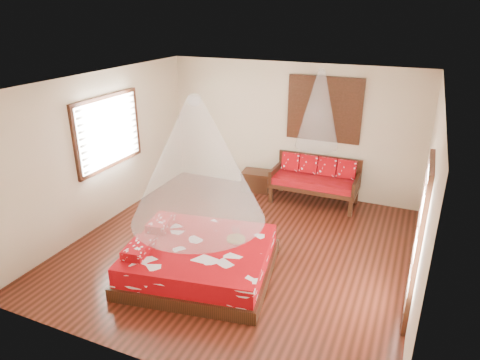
# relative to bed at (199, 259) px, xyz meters

# --- Properties ---
(room) EXTENTS (5.54, 5.54, 2.84)m
(room) POSITION_rel_bed_xyz_m (0.27, 0.93, 1.15)
(room) COLOR black
(room) RESTS_ON ground
(bed) EXTENTS (2.44, 2.27, 0.64)m
(bed) POSITION_rel_bed_xyz_m (0.00, 0.00, 0.00)
(bed) COLOR black
(bed) RESTS_ON floor
(daybed) EXTENTS (1.77, 0.79, 0.94)m
(daybed) POSITION_rel_bed_xyz_m (0.96, 3.31, 0.27)
(daybed) COLOR black
(daybed) RESTS_ON floor
(storage_chest) EXTENTS (0.68, 0.53, 0.44)m
(storage_chest) POSITION_rel_bed_xyz_m (-0.38, 3.38, -0.03)
(storage_chest) COLOR black
(storage_chest) RESTS_ON floor
(shutter_panel) EXTENTS (1.52, 0.06, 1.32)m
(shutter_panel) POSITION_rel_bed_xyz_m (0.96, 3.64, 1.65)
(shutter_panel) COLOR black
(shutter_panel) RESTS_ON wall_back
(window_left) EXTENTS (0.10, 1.74, 1.34)m
(window_left) POSITION_rel_bed_xyz_m (-2.44, 1.13, 1.45)
(window_left) COLOR black
(window_left) RESTS_ON wall_left
(glazed_door) EXTENTS (0.08, 1.02, 2.16)m
(glazed_door) POSITION_rel_bed_xyz_m (2.99, 0.33, 0.82)
(glazed_door) COLOR black
(glazed_door) RESTS_ON floor
(wine_tray) EXTENTS (0.29, 0.29, 0.23)m
(wine_tray) POSITION_rel_bed_xyz_m (0.45, 0.37, 0.31)
(wine_tray) COLOR brown
(wine_tray) RESTS_ON bed
(mosquito_net_main) EXTENTS (1.95, 1.95, 1.80)m
(mosquito_net_main) POSITION_rel_bed_xyz_m (0.02, 0.00, 1.60)
(mosquito_net_main) COLOR white
(mosquito_net_main) RESTS_ON ceiling
(mosquito_net_daybed) EXTENTS (0.85, 0.85, 1.50)m
(mosquito_net_daybed) POSITION_rel_bed_xyz_m (0.96, 3.18, 1.75)
(mosquito_net_daybed) COLOR white
(mosquito_net_daybed) RESTS_ON ceiling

